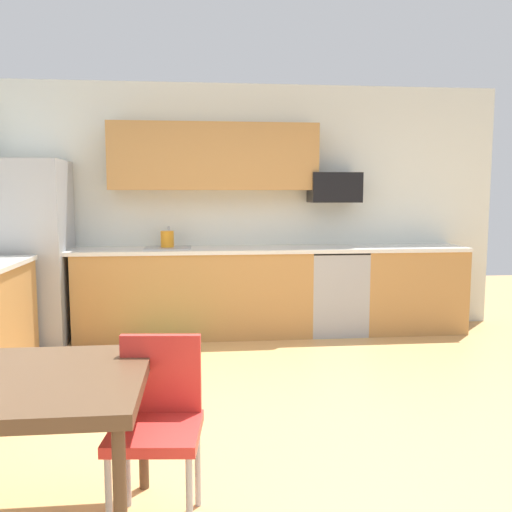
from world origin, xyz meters
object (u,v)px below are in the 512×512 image
at_px(chair_near_table, 158,414).
at_px(kettle, 167,240).
at_px(microwave, 334,188).
at_px(refrigerator, 29,252).
at_px(oven_range, 335,291).

distance_m(chair_near_table, kettle, 3.39).
xyz_separation_m(microwave, chair_near_table, (-1.66, -3.40, -1.07)).
height_order(microwave, kettle, microwave).
bearing_deg(refrigerator, kettle, 5.40).
bearing_deg(refrigerator, microwave, 3.24).
bearing_deg(microwave, chair_near_table, -116.02).
relative_size(refrigerator, kettle, 9.22).
xyz_separation_m(refrigerator, microwave, (3.18, 0.18, 0.65)).
distance_m(oven_range, chair_near_table, 3.69).
bearing_deg(refrigerator, chair_near_table, -64.69).
xyz_separation_m(refrigerator, kettle, (1.37, 0.13, 0.10)).
bearing_deg(chair_near_table, refrigerator, 115.31).
xyz_separation_m(refrigerator, oven_range, (3.18, 0.08, -0.47)).
height_order(refrigerator, kettle, refrigerator).
bearing_deg(chair_near_table, oven_range, 63.30).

